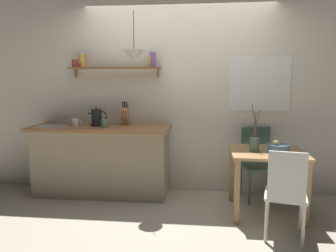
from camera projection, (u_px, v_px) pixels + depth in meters
ground_plane at (174, 206)px, 4.00m from camera, size 14.00×14.00×0.00m
back_wall at (194, 93)px, 4.42m from camera, size 6.80×0.11×2.70m
kitchen_counter at (101, 160)px, 4.35m from camera, size 1.83×0.63×0.92m
wall_shelf at (116, 65)px, 4.33m from camera, size 1.24×0.20×0.33m
dining_table at (267, 162)px, 3.72m from camera, size 0.82×0.77×0.73m
dining_chair_near at (286, 191)px, 3.08m from camera, size 0.46×0.49×0.89m
dining_chair_far at (258, 159)px, 4.22m from camera, size 0.51×0.48×0.91m
fruit_bowl at (278, 147)px, 3.63m from camera, size 0.24×0.24×0.14m
twig_vase at (254, 144)px, 3.67m from camera, size 0.11×0.11×0.53m
electric_kettle at (97, 117)px, 4.32m from camera, size 0.25×0.16×0.25m
knife_block at (125, 116)px, 4.38m from camera, size 0.09×0.18×0.32m
coffee_mug_by_sink at (75, 123)px, 4.23m from camera, size 0.13×0.09×0.11m
coffee_mug_spare at (105, 124)px, 4.17m from camera, size 0.12×0.08×0.10m
pendant_lamp at (134, 56)px, 3.98m from camera, size 0.26×0.26×0.61m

